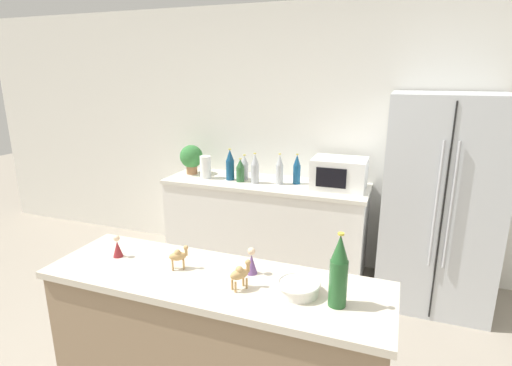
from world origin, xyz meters
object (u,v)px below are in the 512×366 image
Objects in this scene: paper_towel_roll at (206,167)px; back_bottle_3 at (240,171)px; back_bottle_1 at (255,169)px; camel_figurine at (179,256)px; refrigerator at (439,202)px; back_bottle_5 at (280,170)px; potted_plant at (191,157)px; back_bottle_0 at (230,165)px; microwave at (339,174)px; back_bottle_4 at (244,167)px; wise_man_figurine_crimson at (252,262)px; camel_figurine_second at (240,273)px; fruit_bowl at (298,287)px; back_bottle_2 at (297,170)px; wise_man_figurine_purple at (117,247)px; wine_bottle at (339,271)px.

back_bottle_3 reaches higher than paper_towel_roll.
back_bottle_1 is 2.41× the size of camel_figurine.
back_bottle_5 is (-1.39, 0.06, 0.15)m from refrigerator.
back_bottle_0 reaches higher than potted_plant.
camel_figurine is at bearing -66.42° from paper_towel_roll.
potted_plant is 0.63× the size of microwave.
back_bottle_4 is 0.39m from back_bottle_5.
back_bottle_1 is 2.17× the size of wise_man_figurine_crimson.
refrigerator is 2.16m from paper_towel_roll.
camel_figurine_second is at bearing -67.57° from back_bottle_3.
back_bottle_5 reaches higher than fruit_bowl.
back_bottle_2 is at bearing 97.68° from camel_figurine_second.
microwave is 1.06m from back_bottle_0.
back_bottle_5 is 1.97m from wise_man_figurine_purple.
refrigerator reaches higher than wise_man_figurine_purple.
potted_plant is at bearing 117.52° from camel_figurine.
back_bottle_5 is (0.23, 0.05, 0.00)m from back_bottle_1.
back_bottle_3 is 1.96m from camel_figurine.
back_bottle_0 is at bearing 116.73° from wise_man_figurine_crimson.
paper_towel_roll is 1.65× the size of wise_man_figurine_crimson.
wise_man_figurine_crimson is (-0.26, 0.10, 0.03)m from fruit_bowl.
back_bottle_5 is 0.90× the size of wine_bottle.
back_bottle_2 reaches higher than microwave.
microwave is 2.09× the size of back_bottle_3.
microwave is 2.43× the size of fruit_bowl.
potted_plant is 0.76m from back_bottle_1.
potted_plant is at bearing 126.06° from wise_man_figurine_crimson.
back_bottle_0 is at bearing 95.83° from wise_man_figurine_purple.
back_bottle_2 is 2.38× the size of wise_man_figurine_purple.
camel_figurine is (-0.79, 0.05, -0.09)m from wine_bottle.
wise_man_figurine_purple is (-0.74, 0.08, -0.02)m from camel_figurine_second.
potted_plant is 0.60m from back_bottle_4.
refrigerator is 1.63m from back_bottle_1.
refrigerator is at bearing -3.11° from potted_plant.
back_bottle_4 is at bearing 176.13° from refrigerator.
back_bottle_2 is (1.13, -0.00, -0.03)m from potted_plant.
camel_figurine_second is at bearing -168.50° from fruit_bowl.
paper_towel_roll is 0.97× the size of back_bottle_3.
back_bottle_5 is at bearing 109.28° from fruit_bowl.
wine_bottle reaches higher than camel_figurine_second.
wise_man_figurine_crimson is at bearing -53.94° from potted_plant.
back_bottle_5 is at bearing 12.57° from back_bottle_1.
fruit_bowl is (1.67, -2.03, -0.06)m from potted_plant.
back_bottle_2 is at bearing 87.71° from camel_figurine.
back_bottle_1 is at bearing -163.15° from back_bottle_2.
potted_plant is 0.92× the size of wine_bottle.
refrigerator is 7.13× the size of back_bottle_4.
fruit_bowl is 1.49× the size of camel_figurine_second.
back_bottle_4 is (0.60, -0.01, -0.06)m from potted_plant.
microwave is 0.93m from back_bottle_4.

